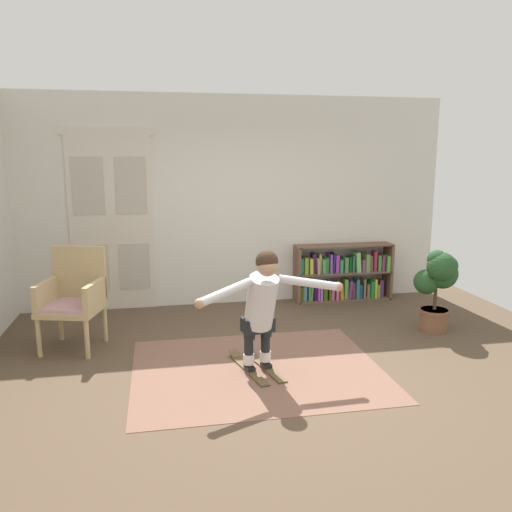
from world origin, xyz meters
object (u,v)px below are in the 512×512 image
object	(u,v)px
potted_plant	(438,281)
skis_pair	(256,366)
bookshelf	(343,275)
person_skier	(262,300)
wicker_chair	(74,296)

from	to	relation	value
potted_plant	skis_pair	distance (m)	2.51
bookshelf	person_skier	distance (m)	2.93
potted_plant	skis_pair	world-z (taller)	potted_plant
potted_plant	wicker_chair	bearing A→B (deg)	176.08
skis_pair	person_skier	bearing A→B (deg)	-76.83
wicker_chair	skis_pair	distance (m)	2.16
bookshelf	potted_plant	size ratio (longest dim) A/B	1.43
wicker_chair	skis_pair	xyz separation A→B (m)	(1.84, -0.97, -0.56)
potted_plant	skis_pair	xyz separation A→B (m)	(-2.34, -0.69, -0.60)
bookshelf	potted_plant	distance (m)	1.67
bookshelf	person_skier	world-z (taller)	person_skier
bookshelf	potted_plant	bearing A→B (deg)	-68.10
wicker_chair	potted_plant	distance (m)	4.19
person_skier	wicker_chair	bearing A→B (deg)	149.24
bookshelf	wicker_chair	size ratio (longest dim) A/B	1.31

